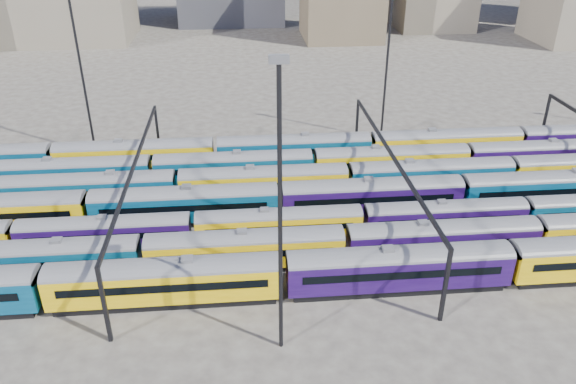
{
  "coord_description": "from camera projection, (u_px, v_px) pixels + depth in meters",
  "views": [
    {
      "loc": [
        -7.77,
        -59.12,
        34.95
      ],
      "look_at": [
        -2.29,
        1.01,
        3.0
      ],
      "focal_mm": 35.0,
      "sensor_mm": 36.0,
      "label": 1
    }
  ],
  "objects": [
    {
      "name": "rake_4",
      "position": [
        348.0,
        176.0,
        72.57
      ],
      "size": [
        131.08,
        3.2,
        5.39
      ],
      "color": "black",
      "rests_on": "ground"
    },
    {
      "name": "rake_0",
      "position": [
        284.0,
        271.0,
        54.11
      ],
      "size": [
        135.62,
        3.3,
        5.58
      ],
      "color": "black",
      "rests_on": "ground"
    },
    {
      "name": "rake_5",
      "position": [
        391.0,
        158.0,
        77.54
      ],
      "size": [
        151.76,
        3.17,
        5.34
      ],
      "color": "black",
      "rests_on": "ground"
    },
    {
      "name": "rake_3",
      "position": [
        185.0,
        201.0,
        66.47
      ],
      "size": [
        112.23,
        3.28,
        5.55
      ],
      "color": "black",
      "rests_on": "ground"
    },
    {
      "name": "mast_3",
      "position": [
        388.0,
        52.0,
        84.81
      ],
      "size": [
        1.4,
        0.5,
        25.6
      ],
      "color": "black",
      "rests_on": "ground"
    },
    {
      "name": "mast_2",
      "position": [
        280.0,
        207.0,
        42.71
      ],
      "size": [
        1.4,
        0.5,
        25.6
      ],
      "color": "black",
      "rests_on": "ground"
    },
    {
      "name": "gantry_1",
      "position": [
        135.0,
        173.0,
        64.23
      ],
      "size": [
        0.35,
        40.35,
        8.03
      ],
      "color": "black",
      "rests_on": "ground"
    },
    {
      "name": "rake_2",
      "position": [
        193.0,
        226.0,
        62.37
      ],
      "size": [
        115.07,
        2.81,
        4.72
      ],
      "color": "black",
      "rests_on": "ground"
    },
    {
      "name": "ground",
      "position": [
        307.0,
        217.0,
        69.01
      ],
      "size": [
        500.0,
        500.0,
        0.0
      ],
      "primitive_type": "plane",
      "color": "#3E3A35",
      "rests_on": "ground"
    },
    {
      "name": "rake_6",
      "position": [
        371.0,
        144.0,
        81.75
      ],
      "size": [
        134.84,
        3.29,
        5.55
      ],
      "color": "black",
      "rests_on": "ground"
    },
    {
      "name": "rake_1",
      "position": [
        345.0,
        241.0,
        59.16
      ],
      "size": [
        126.15,
        3.08,
        5.18
      ],
      "color": "black",
      "rests_on": "ground"
    },
    {
      "name": "mast_1",
      "position": [
        80.0,
        63.0,
        79.44
      ],
      "size": [
        1.4,
        0.5,
        25.6
      ],
      "color": "black",
      "rests_on": "ground"
    },
    {
      "name": "gantry_2",
      "position": [
        392.0,
        163.0,
        66.64
      ],
      "size": [
        0.35,
        40.35,
        8.03
      ],
      "color": "black",
      "rests_on": "ground"
    }
  ]
}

